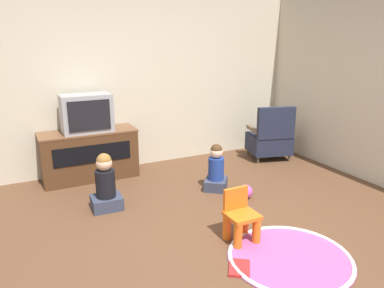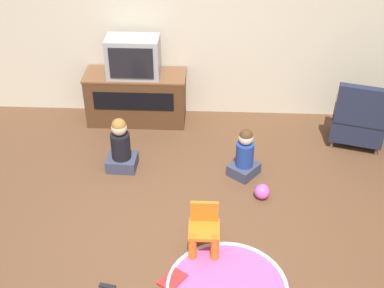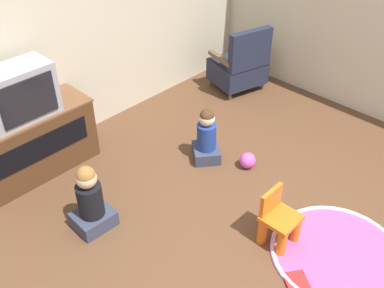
% 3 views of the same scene
% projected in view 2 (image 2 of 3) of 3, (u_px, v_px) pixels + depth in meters
% --- Properties ---
extents(ground_plane, '(30.00, 30.00, 0.00)m').
position_uv_depth(ground_plane, '(185.00, 241.00, 5.25)').
color(ground_plane, brown).
extents(wall_back, '(5.71, 0.12, 2.56)m').
position_uv_depth(wall_back, '(184.00, 20.00, 6.60)').
color(wall_back, beige).
rests_on(wall_back, ground_plane).
extents(tv_cabinet, '(1.28, 0.48, 0.67)m').
position_uv_depth(tv_cabinet, '(136.00, 97.00, 6.89)').
color(tv_cabinet, '#4C2D19').
rests_on(tv_cabinet, ground_plane).
extents(television, '(0.65, 0.37, 0.50)m').
position_uv_depth(television, '(133.00, 57.00, 6.54)').
color(television, '#939399').
rests_on(television, tv_cabinet).
extents(black_armchair, '(0.74, 0.69, 0.87)m').
position_uv_depth(black_armchair, '(359.00, 120.00, 6.45)').
color(black_armchair, brown).
rests_on(black_armchair, ground_plane).
extents(yellow_kid_chair, '(0.29, 0.28, 0.51)m').
position_uv_depth(yellow_kid_chair, '(204.00, 233.00, 5.04)').
color(yellow_kid_chair, orange).
rests_on(yellow_kid_chair, ground_plane).
extents(play_mat, '(1.11, 1.11, 0.04)m').
position_uv_depth(play_mat, '(227.00, 287.00, 4.76)').
color(play_mat, '#A54C8C').
rests_on(play_mat, ground_plane).
extents(child_watching_left, '(0.40, 0.41, 0.60)m').
position_uv_depth(child_watching_left, '(245.00, 156.00, 5.98)').
color(child_watching_left, '#33384C').
rests_on(child_watching_left, ground_plane).
extents(child_watching_center, '(0.35, 0.31, 0.66)m').
position_uv_depth(child_watching_center, '(121.00, 147.00, 6.07)').
color(child_watching_center, '#33384C').
rests_on(child_watching_center, ground_plane).
extents(toy_ball, '(0.17, 0.17, 0.17)m').
position_uv_depth(toy_ball, '(262.00, 192.00, 5.74)').
color(toy_ball, '#CC4CB2').
rests_on(toy_ball, ground_plane).
extents(book, '(0.28, 0.30, 0.02)m').
position_uv_depth(book, '(172.00, 280.00, 4.83)').
color(book, '#B22323').
rests_on(book, ground_plane).
extents(remote_control, '(0.16, 0.07, 0.02)m').
position_uv_depth(remote_control, '(107.00, 286.00, 4.77)').
color(remote_control, black).
rests_on(remote_control, ground_plane).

